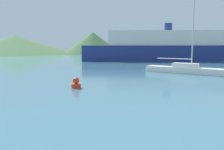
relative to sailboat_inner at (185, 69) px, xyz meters
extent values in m
cube|color=white|center=(0.00, 0.00, -0.11)|extent=(7.67, 6.73, 0.64)
cube|color=white|center=(0.00, 0.00, 0.44)|extent=(2.70, 2.51, 0.45)
cylinder|color=#BCBCC1|center=(0.50, -0.41, 3.75)|extent=(0.12, 0.12, 7.08)
cylinder|color=#BCBCC1|center=(-1.00, 0.83, 1.11)|extent=(3.06, 2.56, 0.10)
cube|color=navy|center=(4.96, 22.15, 1.15)|extent=(35.46, 9.92, 3.17)
cube|color=silver|center=(4.96, 22.15, 4.22)|extent=(24.92, 7.87, 2.97)
cylinder|color=navy|center=(4.96, 22.15, 6.51)|extent=(1.56, 1.56, 1.60)
cylinder|color=red|center=(-10.82, -8.06, -0.29)|extent=(0.64, 0.64, 0.29)
sphere|color=red|center=(-10.82, -8.06, 0.08)|extent=(0.45, 0.45, 0.45)
cone|color=#476B42|center=(-44.56, 71.72, 3.44)|extent=(51.77, 51.77, 7.74)
cone|color=#476B42|center=(-12.09, 73.02, 4.28)|extent=(26.75, 26.75, 9.43)
cone|color=#4C6647|center=(19.05, 70.37, 3.29)|extent=(32.93, 32.93, 7.44)
camera|label=1|loc=(-9.20, -22.89, 2.30)|focal=35.00mm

